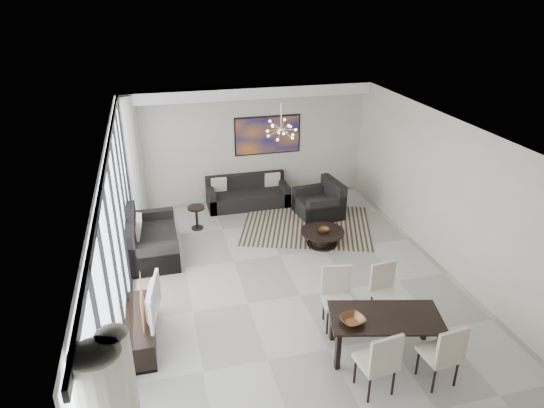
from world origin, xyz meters
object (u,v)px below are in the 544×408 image
object	(u,v)px
coffee_table	(322,237)
television	(148,301)
tv_console	(141,329)
sofa_main	(248,196)
dining_table	(385,321)

from	to	relation	value
coffee_table	television	bearing A→B (deg)	-148.19
coffee_table	tv_console	world-z (taller)	tv_console
sofa_main	television	world-z (taller)	television
television	dining_table	bearing A→B (deg)	-100.40
tv_console	dining_table	distance (m)	3.71
coffee_table	dining_table	size ratio (longest dim) A/B	0.53
sofa_main	tv_console	xyz separation A→B (m)	(-2.63, -4.62, -0.02)
television	dining_table	world-z (taller)	television
coffee_table	television	distance (m)	4.27
sofa_main	dining_table	world-z (taller)	sofa_main
television	tv_console	bearing A→B (deg)	97.01
coffee_table	tv_console	xyz separation A→B (m)	(-3.76, -2.23, 0.05)
dining_table	tv_console	bearing A→B (deg)	161.68
sofa_main	dining_table	size ratio (longest dim) A/B	1.14
coffee_table	dining_table	world-z (taller)	dining_table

